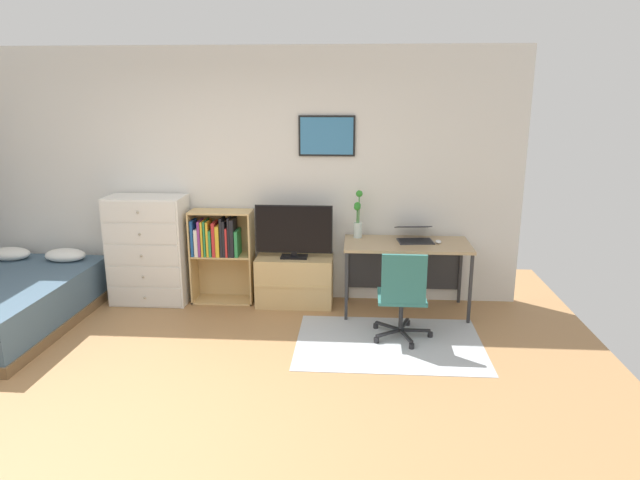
% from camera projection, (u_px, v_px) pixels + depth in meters
% --- Properties ---
extents(ground_plane, '(7.20, 7.20, 0.00)m').
position_uv_depth(ground_plane, '(171.00, 409.00, 4.11)').
color(ground_plane, '#A87A4C').
extents(wall_back_with_posters, '(6.12, 0.09, 2.70)m').
position_uv_depth(wall_back_with_posters, '(235.00, 176.00, 6.11)').
color(wall_back_with_posters, silver).
rests_on(wall_back_with_posters, ground_plane).
extents(area_rug, '(1.70, 1.20, 0.01)m').
position_uv_depth(area_rug, '(389.00, 343.00, 5.19)').
color(area_rug, '#B2B7BC').
rests_on(area_rug, ground_plane).
extents(dresser, '(0.82, 0.46, 1.17)m').
position_uv_depth(dresser, '(149.00, 250.00, 6.10)').
color(dresser, white).
rests_on(dresser, ground_plane).
extents(bookshelf, '(0.66, 0.30, 1.01)m').
position_uv_depth(bookshelf, '(220.00, 247.00, 6.10)').
color(bookshelf, tan).
rests_on(bookshelf, ground_plane).
extents(tv_stand, '(0.81, 0.41, 0.53)m').
position_uv_depth(tv_stand, '(295.00, 281.00, 6.09)').
color(tv_stand, tan).
rests_on(tv_stand, ground_plane).
extents(television, '(0.81, 0.16, 0.57)m').
position_uv_depth(television, '(294.00, 232.00, 5.93)').
color(television, black).
rests_on(television, tv_stand).
extents(desk, '(1.28, 0.64, 0.74)m').
position_uv_depth(desk, '(406.00, 253.00, 5.89)').
color(desk, tan).
rests_on(desk, ground_plane).
extents(office_chair, '(0.56, 0.58, 0.86)m').
position_uv_depth(office_chair, '(402.00, 294.00, 5.14)').
color(office_chair, '#232326').
rests_on(office_chair, ground_plane).
extents(laptop, '(0.39, 0.42, 0.16)m').
position_uv_depth(laptop, '(414.00, 234.00, 5.88)').
color(laptop, '#333338').
rests_on(laptop, desk).
extents(computer_mouse, '(0.06, 0.10, 0.03)m').
position_uv_depth(computer_mouse, '(438.00, 242.00, 5.77)').
color(computer_mouse, silver).
rests_on(computer_mouse, desk).
extents(bamboo_vase, '(0.09, 0.09, 0.51)m').
position_uv_depth(bamboo_vase, '(358.00, 218.00, 5.95)').
color(bamboo_vase, silver).
rests_on(bamboo_vase, desk).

